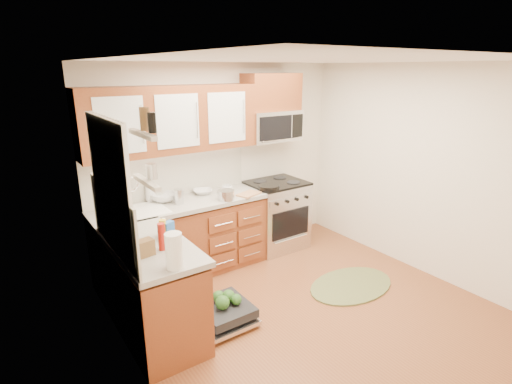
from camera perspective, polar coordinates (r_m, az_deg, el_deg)
floor at (r=4.42m, az=7.21°, el=-16.21°), size 3.50×3.50×0.00m
ceiling at (r=3.70m, az=8.73°, el=18.16°), size 3.50×3.50×0.00m
wall_back at (r=5.25m, az=-5.04°, el=4.22°), size 3.50×0.04×2.50m
wall_front at (r=2.94m, az=31.74°, el=-9.20°), size 3.50×0.04×2.50m
wall_left at (r=3.05m, az=-17.42°, el=-6.33°), size 0.04×3.50×2.50m
wall_right at (r=5.19m, az=22.39°, el=2.80°), size 0.04×3.50×2.50m
base_cabinet_back at (r=4.95m, az=-10.39°, el=-6.92°), size 2.05×0.60×0.85m
base_cabinet_left at (r=3.95m, az=-14.47°, el=-13.84°), size 0.60×1.25×0.85m
countertop_back at (r=4.77m, az=-10.65°, el=-1.75°), size 2.07×0.64×0.05m
countertop_left at (r=3.74m, az=-14.87°, el=-7.54°), size 0.64×1.27×0.05m
backsplash_back at (r=4.94m, az=-12.26°, el=2.58°), size 2.05×0.02×0.57m
backsplash_left at (r=3.54m, az=-19.73°, el=-3.95°), size 0.02×1.25×0.57m
upper_cabinets at (r=4.68m, az=-12.01°, el=10.08°), size 2.05×0.35×0.75m
cabinet_over_mw at (r=5.35m, az=2.20°, el=14.09°), size 0.76×0.35×0.47m
range at (r=5.58m, az=2.89°, el=-3.26°), size 0.76×0.64×0.95m
microwave at (r=5.37m, az=2.31°, el=9.45°), size 0.76×0.38×0.40m
sink at (r=4.62m, az=-16.43°, el=-4.16°), size 0.62×0.50×0.26m
dishwasher at (r=4.15m, az=-4.99°, el=-16.97°), size 0.70×0.60×0.20m
window at (r=3.42m, az=-20.19°, el=1.25°), size 0.03×1.05×1.05m
window_blind at (r=3.35m, az=-20.36°, el=6.75°), size 0.02×0.96×0.40m
shelf_upper at (r=2.52m, az=-15.94°, el=7.91°), size 0.04×0.40×0.03m
shelf_lower at (r=2.58m, az=-15.39°, el=1.34°), size 0.04×0.40×0.03m
rug at (r=4.90m, az=13.44°, el=-12.82°), size 1.17×0.83×0.02m
skillet at (r=5.11m, az=1.85°, el=0.71°), size 0.32×0.32×0.05m
stock_pot at (r=4.76m, az=-4.30°, el=-0.44°), size 0.21×0.21×0.12m
cutting_board at (r=4.96m, az=-1.04°, el=-0.29°), size 0.33×0.27×0.02m
canister at (r=4.69m, az=-10.98°, el=-0.66°), size 0.13×0.13×0.17m
paper_towel_roll at (r=3.20m, az=-11.64°, el=-8.25°), size 0.16×0.16×0.29m
mustard_bottle at (r=3.74m, az=-13.16°, el=-5.32°), size 0.07×0.07×0.20m
red_bottle at (r=3.54m, az=-13.32°, el=-6.23°), size 0.07×0.07×0.24m
wooden_box at (r=3.49m, az=-15.57°, el=-7.67°), size 0.15×0.12×0.14m
blue_carton at (r=3.77m, az=-12.39°, el=-5.35°), size 0.12×0.10×0.16m
bowl_a at (r=5.03m, az=-7.62°, el=0.05°), size 0.30×0.30×0.06m
bowl_b at (r=4.84m, az=-13.02°, el=-0.74°), size 0.32×0.32×0.09m
cup at (r=5.00m, az=-4.13°, el=0.35°), size 0.15×0.15×0.11m
soap_bottle_a at (r=4.83m, az=-14.91°, el=0.49°), size 0.15×0.15×0.32m
soap_bottle_b at (r=3.76m, az=-17.26°, el=-5.59°), size 0.09×0.10×0.19m
soap_bottle_c at (r=3.82m, az=-12.96°, el=-4.94°), size 0.17×0.17×0.18m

